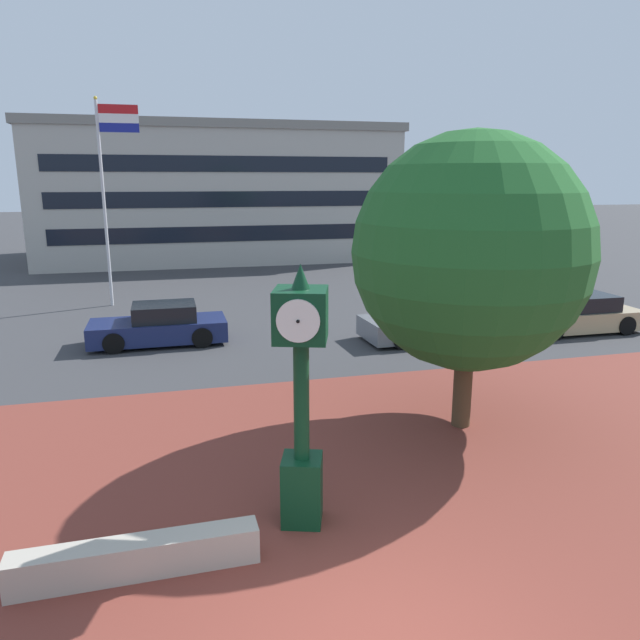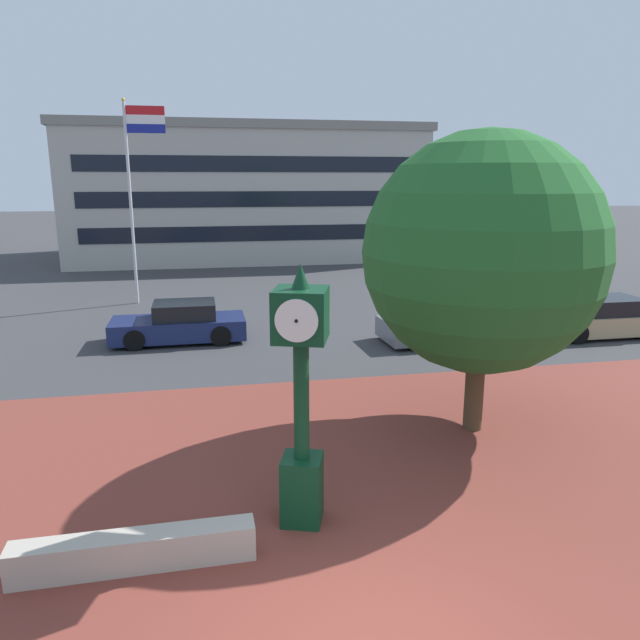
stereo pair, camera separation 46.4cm
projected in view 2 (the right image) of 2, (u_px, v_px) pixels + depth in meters
plaza_brick_paving at (325, 527)px, 8.91m from camera, size 44.00×13.22×0.01m
planter_wall at (135, 551)px, 7.94m from camera, size 3.21×0.46×0.50m
street_clock at (301, 396)px, 8.64m from camera, size 0.94×0.95×3.97m
plaza_tree at (491, 257)px, 11.84m from camera, size 5.10×4.75×6.06m
car_street_mid at (180, 324)px, 19.04m from camera, size 4.22×1.86×1.28m
car_street_far at (602, 318)px, 19.80m from camera, size 4.43×1.94×1.28m
car_street_distant at (451, 323)px, 19.12m from camera, size 4.48×2.12×1.28m
flagpole_primary at (134, 184)px, 23.96m from camera, size 1.62×0.14×8.21m
civic_building at (246, 192)px, 40.05m from camera, size 22.28×12.00×8.43m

